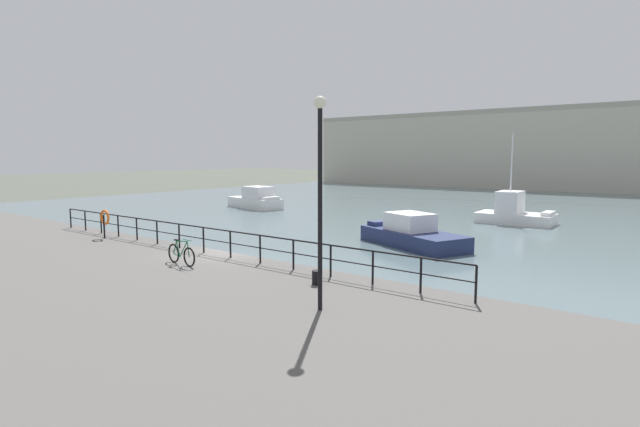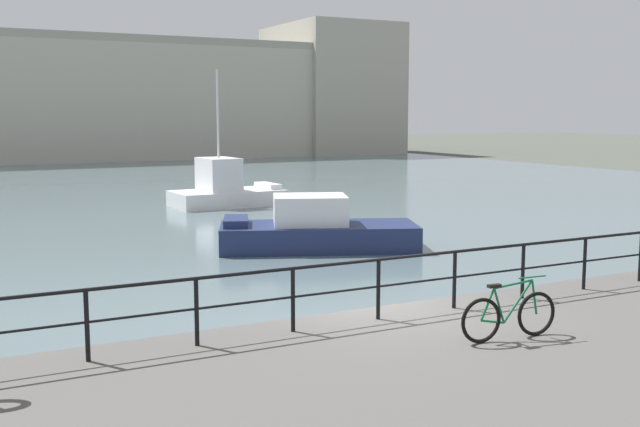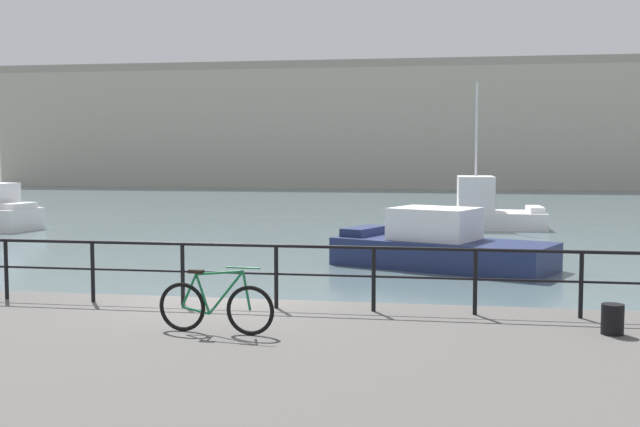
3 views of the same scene
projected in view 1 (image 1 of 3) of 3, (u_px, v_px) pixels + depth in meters
ground_plane at (227, 269)px, 20.79m from camera, size 240.00×240.00×0.00m
water_basin at (483, 209)px, 44.42m from camera, size 80.00×60.00×0.01m
quay_promenade at (70, 294)px, 15.67m from camera, size 56.00×13.00×0.76m
harbor_building at (614, 149)px, 65.95m from camera, size 77.05×14.10×13.73m
moored_small_launch at (514, 213)px, 34.62m from camera, size 5.14×2.89×6.30m
moored_green_narrowboat at (412, 234)px, 26.05m from camera, size 6.67×4.64×1.73m
moored_red_daysailer at (256, 200)px, 44.56m from camera, size 6.14×3.17×1.98m
quay_railing at (203, 235)px, 20.35m from camera, size 22.99×0.07×1.08m
parked_bicycle at (181, 254)px, 18.12m from camera, size 1.77×0.21×0.98m
mooring_bollard at (317, 277)px, 15.38m from camera, size 0.32×0.32×0.44m
life_ring_stand at (105, 218)px, 23.89m from camera, size 0.75×0.16×1.40m
quay_lamp_post at (320, 179)px, 12.47m from camera, size 0.32×0.32×5.46m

